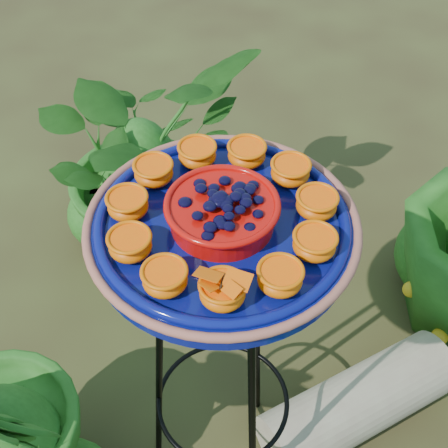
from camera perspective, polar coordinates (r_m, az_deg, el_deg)
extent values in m
torus|color=black|center=(1.14, -0.16, -1.78)|extent=(0.35, 0.35, 0.02)
torus|color=black|center=(1.64, -0.11, -15.85)|extent=(0.44, 0.44, 0.01)
cylinder|color=black|center=(1.59, 3.02, -9.49)|extent=(0.05, 0.09, 0.92)
cylinder|color=black|center=(1.53, -5.95, -13.00)|extent=(0.09, 0.03, 0.92)
cylinder|color=black|center=(1.46, 2.60, -18.08)|extent=(0.07, 0.08, 0.92)
cylinder|color=#080F62|center=(1.12, -0.16, -0.64)|extent=(0.61, 0.61, 0.04)
torus|color=#A25A49|center=(1.11, -0.16, 0.03)|extent=(0.50, 0.50, 0.02)
torus|color=#080F62|center=(1.10, -0.16, 0.18)|extent=(0.46, 0.46, 0.02)
cylinder|color=#B60B06|center=(1.09, -0.17, 0.94)|extent=(0.24, 0.24, 0.05)
torus|color=#B60B06|center=(1.07, -0.17, 1.80)|extent=(0.20, 0.20, 0.01)
ellipsoid|color=black|center=(1.07, -0.17, 2.04)|extent=(0.16, 0.16, 0.03)
ellipsoid|color=#E26602|center=(1.06, 8.25, -1.95)|extent=(0.07, 0.07, 0.04)
cylinder|color=orange|center=(1.04, 8.36, -1.28)|extent=(0.07, 0.07, 0.01)
ellipsoid|color=#E26602|center=(1.12, 8.44, 1.67)|extent=(0.07, 0.07, 0.04)
cylinder|color=orange|center=(1.11, 8.54, 2.34)|extent=(0.07, 0.07, 0.01)
ellipsoid|color=#E26602|center=(1.18, 6.08, 4.65)|extent=(0.07, 0.07, 0.04)
cylinder|color=orange|center=(1.17, 6.15, 5.32)|extent=(0.07, 0.07, 0.01)
ellipsoid|color=#E26602|center=(1.21, 2.09, 6.29)|extent=(0.07, 0.07, 0.04)
cylinder|color=orange|center=(1.20, 2.11, 6.96)|extent=(0.07, 0.07, 0.01)
ellipsoid|color=#E26602|center=(1.21, -2.46, 6.27)|extent=(0.07, 0.07, 0.04)
cylinder|color=orange|center=(1.20, -2.49, 6.94)|extent=(0.07, 0.07, 0.01)
ellipsoid|color=#E26602|center=(1.18, -6.44, 4.61)|extent=(0.07, 0.07, 0.04)
cylinder|color=orange|center=(1.17, -6.51, 5.28)|extent=(0.07, 0.07, 0.01)
ellipsoid|color=#E26602|center=(1.12, -8.78, 1.61)|extent=(0.07, 0.07, 0.04)
cylinder|color=orange|center=(1.11, -8.88, 2.28)|extent=(0.07, 0.07, 0.01)
ellipsoid|color=#E26602|center=(1.05, -8.56, -2.01)|extent=(0.07, 0.07, 0.04)
cylinder|color=orange|center=(1.04, -8.67, -1.34)|extent=(0.07, 0.07, 0.01)
ellipsoid|color=#E26602|center=(1.00, -5.41, -5.11)|extent=(0.07, 0.07, 0.04)
cylinder|color=orange|center=(0.99, -5.49, -4.44)|extent=(0.07, 0.07, 0.01)
ellipsoid|color=#E26602|center=(0.98, -0.14, -6.34)|extent=(0.07, 0.07, 0.04)
cylinder|color=orange|center=(0.97, -0.14, -5.68)|extent=(0.07, 0.07, 0.01)
ellipsoid|color=#E26602|center=(1.00, 5.13, -5.07)|extent=(0.07, 0.07, 0.04)
cylinder|color=orange|center=(0.99, 5.20, -4.41)|extent=(0.07, 0.07, 0.01)
cylinder|color=black|center=(0.96, -0.14, -5.30)|extent=(0.01, 0.03, 0.00)
cube|color=orange|center=(0.96, -1.44, -4.64)|extent=(0.05, 0.04, 0.01)
cube|color=orange|center=(0.95, 1.27, -5.11)|extent=(0.05, 0.04, 0.01)
cylinder|color=tan|center=(1.93, 12.17, -15.69)|extent=(0.58, 0.54, 0.20)
imported|color=#1C4C14|center=(2.15, -7.67, 6.12)|extent=(0.91, 0.94, 0.80)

